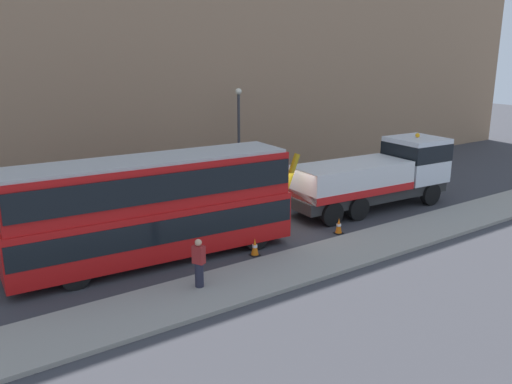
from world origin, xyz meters
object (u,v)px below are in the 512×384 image
traffic_cone_midway (339,226)px  recovery_tow_truck (377,174)px  pedestrian_onlooker (199,264)px  traffic_cone_near_bus (255,247)px  street_lamp (239,130)px  double_decker_bus (154,205)px

traffic_cone_midway → recovery_tow_truck: bearing=23.0°
recovery_tow_truck → pedestrian_onlooker: size_ratio=5.97×
traffic_cone_near_bus → street_lamp: street_lamp is taller
street_lamp → pedestrian_onlooker: bearing=-129.0°
pedestrian_onlooker → traffic_cone_near_bus: (3.36, 1.52, -0.64)m
traffic_cone_near_bus → street_lamp: bearing=60.2°
traffic_cone_midway → traffic_cone_near_bus: bearing=179.8°
traffic_cone_midway → pedestrian_onlooker: bearing=-169.2°
traffic_cone_near_bus → street_lamp: (5.13, 8.98, 3.13)m
pedestrian_onlooker → double_decker_bus: bearing=62.9°
double_decker_bus → pedestrian_onlooker: bearing=-85.1°
pedestrian_onlooker → traffic_cone_midway: bearing=-17.2°
double_decker_bus → traffic_cone_near_bus: size_ratio=15.50×
recovery_tow_truck → traffic_cone_near_bus: (-8.88, -1.82, -1.42)m
recovery_tow_truck → traffic_cone_midway: size_ratio=14.19×
double_decker_bus → traffic_cone_midway: double_decker_bus is taller
double_decker_bus → traffic_cone_near_bus: (3.41, -1.86, -1.89)m
recovery_tow_truck → traffic_cone_near_bus: size_ratio=14.19×
recovery_tow_truck → pedestrian_onlooker: 12.71m
traffic_cone_near_bus → traffic_cone_midway: (4.55, -0.01, 0.00)m
recovery_tow_truck → street_lamp: (-3.75, 7.15, 1.71)m
recovery_tow_truck → pedestrian_onlooker: recovery_tow_truck is taller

